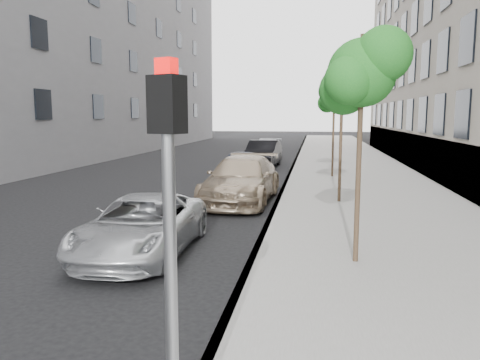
% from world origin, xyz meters
% --- Properties ---
extents(ground, '(160.00, 160.00, 0.00)m').
position_xyz_m(ground, '(0.00, 0.00, 0.00)').
color(ground, black).
rests_on(ground, ground).
extents(sidewalk, '(6.40, 72.00, 0.14)m').
position_xyz_m(sidewalk, '(4.30, 24.00, 0.07)').
color(sidewalk, gray).
rests_on(sidewalk, ground).
extents(curb, '(0.15, 72.00, 0.14)m').
position_xyz_m(curb, '(1.18, 24.00, 0.07)').
color(curb, '#9E9B93').
rests_on(curb, ground).
extents(tree_near, '(1.64, 1.44, 4.42)m').
position_xyz_m(tree_near, '(3.23, 1.50, 3.75)').
color(tree_near, '#38281C').
rests_on(tree_near, sidewalk).
extents(tree_mid, '(1.59, 1.39, 4.70)m').
position_xyz_m(tree_mid, '(3.23, 8.00, 4.05)').
color(tree_mid, '#38281C').
rests_on(tree_mid, sidewalk).
extents(tree_far, '(1.58, 1.38, 4.48)m').
position_xyz_m(tree_far, '(3.23, 14.50, 3.83)').
color(tree_far, '#38281C').
rests_on(tree_far, sidewalk).
extents(signal_pole, '(0.29, 0.25, 3.24)m').
position_xyz_m(signal_pole, '(1.30, -4.30, 2.16)').
color(signal_pole, '#939699').
rests_on(signal_pole, sidewalk).
extents(minivan, '(2.16, 4.51, 1.24)m').
position_xyz_m(minivan, '(-1.27, 1.76, 0.62)').
color(minivan, silver).
rests_on(minivan, ground).
extents(suv, '(2.41, 5.43, 1.55)m').
position_xyz_m(suv, '(-0.10, 8.14, 0.77)').
color(suv, tan).
rests_on(suv, ground).
extents(sedan_blue, '(1.73, 4.07, 1.37)m').
position_xyz_m(sedan_blue, '(-0.97, 13.42, 0.69)').
color(sedan_blue, '#101B35').
rests_on(sedan_blue, ground).
extents(sedan_black, '(1.89, 4.74, 1.54)m').
position_xyz_m(sedan_black, '(-0.57, 19.12, 0.77)').
color(sedan_black, black).
rests_on(sedan_black, ground).
extents(sedan_rear, '(2.04, 4.70, 1.35)m').
position_xyz_m(sedan_rear, '(-0.94, 24.69, 0.67)').
color(sedan_rear, '#A1A3A9').
rests_on(sedan_rear, ground).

